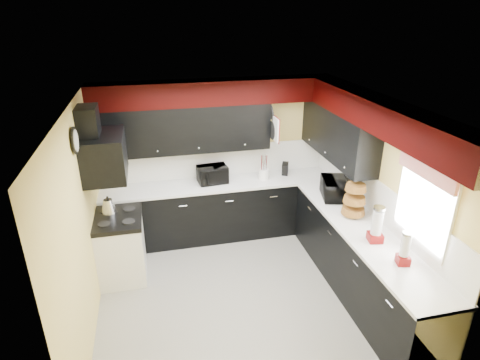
# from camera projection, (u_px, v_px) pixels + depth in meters

# --- Properties ---
(ground) EXTENTS (3.60, 3.60, 0.00)m
(ground) POSITION_uv_depth(u_px,v_px,m) (241.00, 292.00, 5.29)
(ground) COLOR gray
(ground) RESTS_ON ground
(wall_back) EXTENTS (3.60, 0.06, 2.50)m
(wall_back) POSITION_uv_depth(u_px,v_px,m) (215.00, 157.00, 6.39)
(wall_back) COLOR #E0C666
(wall_back) RESTS_ON ground
(wall_right) EXTENTS (0.06, 3.60, 2.50)m
(wall_right) POSITION_uv_depth(u_px,v_px,m) (377.00, 194.00, 5.16)
(wall_right) COLOR #E0C666
(wall_right) RESTS_ON ground
(wall_left) EXTENTS (0.06, 3.60, 2.50)m
(wall_left) POSITION_uv_depth(u_px,v_px,m) (82.00, 226.00, 4.41)
(wall_left) COLOR #E0C666
(wall_left) RESTS_ON ground
(ceiling) EXTENTS (3.60, 3.60, 0.06)m
(ceiling) POSITION_uv_depth(u_px,v_px,m) (241.00, 105.00, 4.29)
(ceiling) COLOR white
(ceiling) RESTS_ON wall_back
(cab_back) EXTENTS (3.60, 0.60, 0.90)m
(cab_back) POSITION_uv_depth(u_px,v_px,m) (220.00, 210.00, 6.45)
(cab_back) COLOR black
(cab_back) RESTS_ON ground
(cab_right) EXTENTS (0.60, 3.00, 0.90)m
(cab_right) POSITION_uv_depth(u_px,v_px,m) (360.00, 262.00, 5.15)
(cab_right) COLOR black
(cab_right) RESTS_ON ground
(counter_back) EXTENTS (3.62, 0.64, 0.04)m
(counter_back) POSITION_uv_depth(u_px,v_px,m) (219.00, 184.00, 6.26)
(counter_back) COLOR white
(counter_back) RESTS_ON cab_back
(counter_right) EXTENTS (0.64, 3.02, 0.04)m
(counter_right) POSITION_uv_depth(u_px,v_px,m) (364.00, 230.00, 4.96)
(counter_right) COLOR white
(counter_right) RESTS_ON cab_right
(splash_back) EXTENTS (3.60, 0.02, 0.50)m
(splash_back) POSITION_uv_depth(u_px,v_px,m) (215.00, 161.00, 6.41)
(splash_back) COLOR white
(splash_back) RESTS_ON counter_back
(splash_right) EXTENTS (0.02, 3.60, 0.50)m
(splash_right) POSITION_uv_depth(u_px,v_px,m) (375.00, 198.00, 5.18)
(splash_right) COLOR white
(splash_right) RESTS_ON counter_right
(upper_back) EXTENTS (2.60, 0.35, 0.70)m
(upper_back) POSITION_uv_depth(u_px,v_px,m) (183.00, 129.00, 5.91)
(upper_back) COLOR black
(upper_back) RESTS_ON wall_back
(upper_right) EXTENTS (0.35, 1.80, 0.70)m
(upper_right) POSITION_uv_depth(u_px,v_px,m) (337.00, 134.00, 5.70)
(upper_right) COLOR black
(upper_right) RESTS_ON wall_right
(soffit_back) EXTENTS (3.60, 0.36, 0.35)m
(soffit_back) POSITION_uv_depth(u_px,v_px,m) (216.00, 92.00, 5.80)
(soffit_back) COLOR black
(soffit_back) RESTS_ON wall_back
(soffit_right) EXTENTS (0.36, 3.24, 0.35)m
(soffit_right) POSITION_uv_depth(u_px,v_px,m) (384.00, 116.00, 4.53)
(soffit_right) COLOR black
(soffit_right) RESTS_ON wall_right
(stove) EXTENTS (0.60, 0.75, 0.86)m
(stove) POSITION_uv_depth(u_px,v_px,m) (122.00, 248.00, 5.47)
(stove) COLOR white
(stove) RESTS_ON ground
(cooktop) EXTENTS (0.62, 0.77, 0.06)m
(cooktop) POSITION_uv_depth(u_px,v_px,m) (117.00, 219.00, 5.29)
(cooktop) COLOR black
(cooktop) RESTS_ON stove
(hood) EXTENTS (0.50, 0.78, 0.55)m
(hood) POSITION_uv_depth(u_px,v_px,m) (104.00, 156.00, 4.92)
(hood) COLOR black
(hood) RESTS_ON wall_left
(hood_duct) EXTENTS (0.24, 0.40, 0.40)m
(hood_duct) POSITION_uv_depth(u_px,v_px,m) (88.00, 123.00, 4.73)
(hood_duct) COLOR black
(hood_duct) RESTS_ON wall_left
(window) EXTENTS (0.03, 0.86, 0.96)m
(window) POSITION_uv_depth(u_px,v_px,m) (424.00, 204.00, 4.23)
(window) COLOR white
(window) RESTS_ON wall_right
(valance) EXTENTS (0.04, 0.88, 0.20)m
(valance) POSITION_uv_depth(u_px,v_px,m) (427.00, 170.00, 4.06)
(valance) COLOR red
(valance) RESTS_ON wall_right
(pan_top) EXTENTS (0.03, 0.22, 0.40)m
(pan_top) POSITION_uv_depth(u_px,v_px,m) (270.00, 112.00, 6.04)
(pan_top) COLOR black
(pan_top) RESTS_ON upper_back
(pan_mid) EXTENTS (0.03, 0.28, 0.46)m
(pan_mid) POSITION_uv_depth(u_px,v_px,m) (272.00, 130.00, 6.02)
(pan_mid) COLOR black
(pan_mid) RESTS_ON upper_back
(pan_low) EXTENTS (0.03, 0.24, 0.42)m
(pan_low) POSITION_uv_depth(u_px,v_px,m) (267.00, 128.00, 6.27)
(pan_low) COLOR black
(pan_low) RESTS_ON upper_back
(cut_board) EXTENTS (0.03, 0.26, 0.35)m
(cut_board) POSITION_uv_depth(u_px,v_px,m) (276.00, 129.00, 5.90)
(cut_board) COLOR white
(cut_board) RESTS_ON upper_back
(baskets) EXTENTS (0.27, 0.27, 0.50)m
(baskets) POSITION_uv_depth(u_px,v_px,m) (354.00, 199.00, 5.17)
(baskets) COLOR brown
(baskets) RESTS_ON upper_right
(clock) EXTENTS (0.03, 0.30, 0.30)m
(clock) POSITION_uv_depth(u_px,v_px,m) (75.00, 141.00, 4.28)
(clock) COLOR black
(clock) RESTS_ON wall_left
(deco_plate) EXTENTS (0.03, 0.24, 0.24)m
(deco_plate) POSITION_uv_depth(u_px,v_px,m) (403.00, 126.00, 4.44)
(deco_plate) COLOR white
(deco_plate) RESTS_ON wall_right
(toaster_oven) EXTENTS (0.48, 0.41, 0.26)m
(toaster_oven) POSITION_uv_depth(u_px,v_px,m) (213.00, 174.00, 6.21)
(toaster_oven) COLOR black
(toaster_oven) RESTS_ON counter_back
(microwave) EXTENTS (0.45, 0.57, 0.28)m
(microwave) POSITION_uv_depth(u_px,v_px,m) (335.00, 188.00, 5.71)
(microwave) COLOR black
(microwave) RESTS_ON counter_right
(utensil_crock) EXTENTS (0.19, 0.19, 0.17)m
(utensil_crock) POSITION_uv_depth(u_px,v_px,m) (264.00, 174.00, 6.34)
(utensil_crock) COLOR white
(utensil_crock) RESTS_ON counter_back
(knife_block) EXTENTS (0.14, 0.16, 0.21)m
(knife_block) POSITION_uv_depth(u_px,v_px,m) (285.00, 169.00, 6.48)
(knife_block) COLOR black
(knife_block) RESTS_ON counter_back
(kettle) EXTENTS (0.25, 0.25, 0.18)m
(kettle) POSITION_uv_depth(u_px,v_px,m) (108.00, 206.00, 5.37)
(kettle) COLOR silver
(kettle) RESTS_ON cooktop
(dispenser_a) EXTENTS (0.19, 0.19, 0.43)m
(dispenser_a) POSITION_uv_depth(u_px,v_px,m) (377.00, 225.00, 4.62)
(dispenser_a) COLOR #640509
(dispenser_a) RESTS_ON counter_right
(dispenser_b) EXTENTS (0.16, 0.16, 0.35)m
(dispenser_b) POSITION_uv_depth(u_px,v_px,m) (405.00, 250.00, 4.21)
(dispenser_b) COLOR maroon
(dispenser_b) RESTS_ON counter_right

